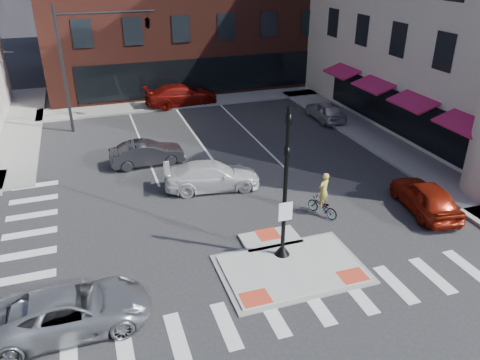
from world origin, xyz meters
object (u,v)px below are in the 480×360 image
object	(u,v)px
white_pickup	(212,176)
red_sedan	(425,197)
silver_suv	(71,310)
cyclist	(323,201)
bg_car_dark	(147,153)
bg_car_silver	(325,111)
bg_car_red	(181,95)

from	to	relation	value
white_pickup	red_sedan	bearing A→B (deg)	-114.06
silver_suv	red_sedan	bearing A→B (deg)	-80.63
white_pickup	cyclist	bearing A→B (deg)	-128.65
bg_car_dark	bg_car_silver	world-z (taller)	bg_car_dark
red_sedan	bg_car_red	size ratio (longest dim) A/B	0.77
silver_suv	bg_car_dark	distance (m)	12.71
bg_car_dark	bg_car_silver	xyz separation A→B (m)	(13.11, 3.68, -0.01)
red_sedan	bg_car_red	xyz separation A→B (m)	(-6.98, 19.87, 0.08)
bg_car_red	cyclist	xyz separation A→B (m)	(2.36, -18.70, -0.11)
silver_suv	bg_car_red	world-z (taller)	bg_car_red
white_pickup	cyclist	world-z (taller)	cyclist
red_sedan	bg_car_dark	xyz separation A→B (m)	(-11.23, 9.37, -0.05)
bg_car_dark	bg_car_silver	size ratio (longest dim) A/B	1.04
bg_car_dark	cyclist	bearing A→B (deg)	-142.40
bg_car_dark	bg_car_silver	distance (m)	13.62
bg_car_dark	bg_car_red	bearing A→B (deg)	-23.33
silver_suv	bg_car_dark	size ratio (longest dim) A/B	1.21
red_sedan	bg_car_dark	distance (m)	14.63
white_pickup	silver_suv	bearing A→B (deg)	147.43
red_sedan	cyclist	world-z (taller)	cyclist
white_pickup	bg_car_red	distance (m)	14.59
bg_car_dark	bg_car_red	distance (m)	11.33
cyclist	bg_car_silver	bearing A→B (deg)	-141.89
silver_suv	cyclist	distance (m)	11.45
red_sedan	cyclist	size ratio (longest dim) A/B	2.05
cyclist	silver_suv	bearing A→B (deg)	-3.83
bg_car_red	red_sedan	bearing A→B (deg)	-165.16
silver_suv	bg_car_dark	world-z (taller)	silver_suv
bg_car_dark	bg_car_red	world-z (taller)	bg_car_red
bg_car_dark	cyclist	distance (m)	10.53
silver_suv	bg_car_silver	world-z (taller)	silver_suv
bg_car_silver	bg_car_red	distance (m)	11.18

